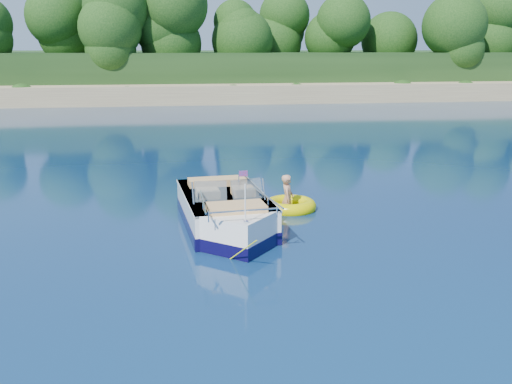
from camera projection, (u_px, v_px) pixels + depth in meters
ground at (328, 257)px, 12.35m from camera, size 160.00×160.00×0.00m
shoreline at (195, 75)px, 73.25m from camera, size 170.00×59.00×6.00m
treeline at (206, 35)px, 50.32m from camera, size 150.00×7.12×8.19m
motorboat at (227, 215)px, 14.19m from camera, size 2.34×5.64×1.88m
tow_tube at (290, 206)px, 16.00m from camera, size 1.86×1.86×0.39m
boy at (287, 210)px, 15.97m from camera, size 0.50×0.83×1.52m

